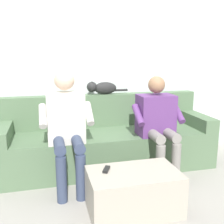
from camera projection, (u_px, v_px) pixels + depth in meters
name	position (u px, v px, depth m)	size (l,w,h in m)	color
ground_plane	(123.00, 193.00, 2.68)	(8.00, 8.00, 0.00)	gray
back_wall	(99.00, 57.00, 3.52)	(5.31, 0.06, 2.66)	silver
couch	(107.00, 143.00, 3.30)	(2.55, 0.76, 0.86)	#516B4C
coffee_table	(134.00, 192.00, 2.34)	(0.79, 0.48, 0.38)	#A89E8E
person_left_seated	(158.00, 119.00, 3.02)	(0.56, 0.56, 1.13)	#5B3370
person_right_seated	(67.00, 123.00, 2.73)	(0.54, 0.58, 1.21)	beige
cat_on_backrest	(102.00, 88.00, 3.40)	(0.54, 0.13, 0.17)	black
remote_black	(106.00, 169.00, 2.32)	(0.12, 0.04, 0.02)	black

